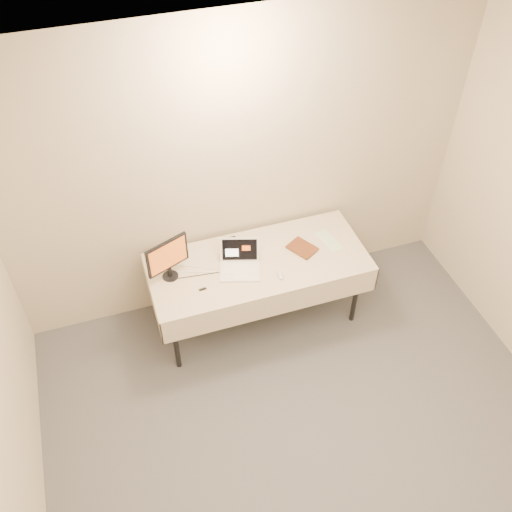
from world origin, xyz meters
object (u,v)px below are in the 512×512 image
object	(u,v)px
book	(296,244)
monitor	(168,257)
laptop	(240,262)
table	(258,266)

from	to	relation	value
book	monitor	bearing A→B (deg)	145.48
laptop	monitor	bearing A→B (deg)	-170.00
laptop	book	xyz separation A→B (m)	(0.50, -0.01, 0.06)
table	laptop	bearing A→B (deg)	-174.41
laptop	book	distance (m)	0.50
table	monitor	bearing A→B (deg)	175.50
table	monitor	size ratio (longest dim) A/B	4.81
monitor	book	distance (m)	1.08
book	table	bearing A→B (deg)	145.87
laptop	monitor	distance (m)	0.60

